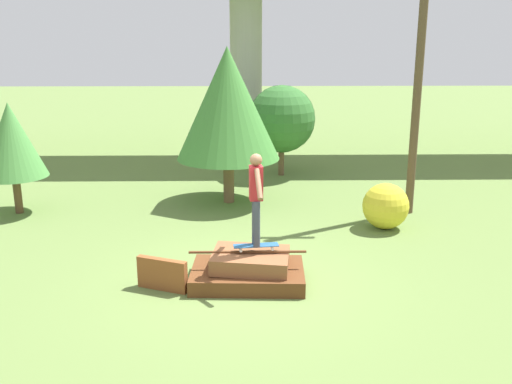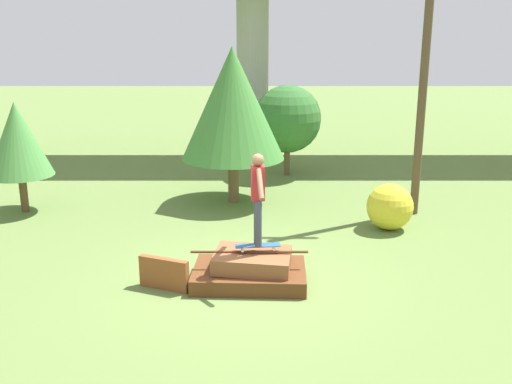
# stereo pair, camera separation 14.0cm
# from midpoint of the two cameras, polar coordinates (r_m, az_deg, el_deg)

# --- Properties ---
(ground_plane) EXTENTS (80.00, 80.00, 0.00)m
(ground_plane) POSITION_cam_midpoint_polar(r_m,az_deg,el_deg) (10.28, -1.23, -9.03)
(ground_plane) COLOR olive
(scrap_pile) EXTENTS (2.07, 1.37, 0.61)m
(scrap_pile) POSITION_cam_midpoint_polar(r_m,az_deg,el_deg) (10.20, -1.13, -7.79)
(scrap_pile) COLOR #5B3319
(scrap_pile) RESTS_ON ground_plane
(scrap_plank_loose) EXTENTS (0.90, 0.46, 0.57)m
(scrap_plank_loose) POSITION_cam_midpoint_polar(r_m,az_deg,el_deg) (10.04, -9.76, -8.12)
(scrap_plank_loose) COLOR brown
(scrap_plank_loose) RESTS_ON ground_plane
(skateboard) EXTENTS (0.81, 0.29, 0.09)m
(skateboard) POSITION_cam_midpoint_polar(r_m,az_deg,el_deg) (10.06, -0.40, -5.40)
(skateboard) COLOR #23517F
(skateboard) RESTS_ON scrap_pile
(skater) EXTENTS (0.24, 1.13, 1.64)m
(skater) POSITION_cam_midpoint_polar(r_m,az_deg,el_deg) (9.76, -0.41, -0.13)
(skater) COLOR #383D4C
(skater) RESTS_ON skateboard
(utility_pole) EXTENTS (1.30, 0.20, 7.44)m
(utility_pole) POSITION_cam_midpoint_polar(r_m,az_deg,el_deg) (14.01, 15.82, 13.21)
(utility_pole) COLOR brown
(utility_pole) RESTS_ON ground_plane
(tree_behind_left) EXTENTS (2.64, 2.64, 4.00)m
(tree_behind_left) POSITION_cam_midpoint_polar(r_m,az_deg,el_deg) (14.55, -3.13, 8.80)
(tree_behind_left) COLOR brown
(tree_behind_left) RESTS_ON ground_plane
(tree_behind_right) EXTENTS (1.58, 1.58, 2.73)m
(tree_behind_right) POSITION_cam_midpoint_polar(r_m,az_deg,el_deg) (14.93, -23.51, 4.75)
(tree_behind_right) COLOR brown
(tree_behind_right) RESTS_ON ground_plane
(tree_mid_back) EXTENTS (2.06, 2.06, 2.80)m
(tree_mid_back) POSITION_cam_midpoint_polar(r_m,az_deg,el_deg) (17.61, 2.36, 7.30)
(tree_mid_back) COLOR brown
(tree_mid_back) RESTS_ON ground_plane
(bush_yellow_flowering) EXTENTS (1.05, 1.05, 1.05)m
(bush_yellow_flowering) POSITION_cam_midpoint_polar(r_m,az_deg,el_deg) (13.19, 12.54, -1.38)
(bush_yellow_flowering) COLOR gold
(bush_yellow_flowering) RESTS_ON ground_plane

